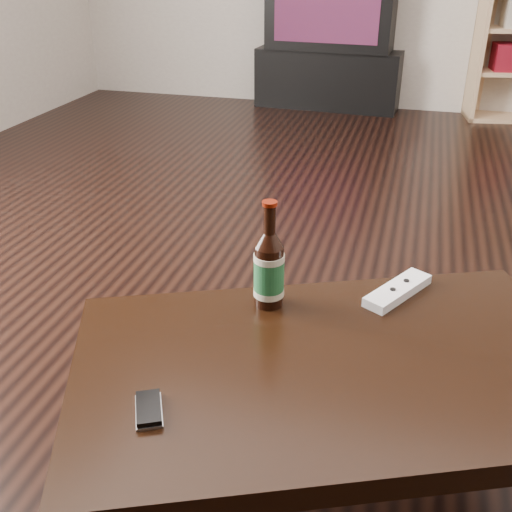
% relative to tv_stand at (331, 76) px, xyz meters
% --- Properties ---
extents(floor, '(5.00, 6.00, 0.01)m').
position_rel_tv_stand_xyz_m(floor, '(0.50, -3.01, -0.22)').
color(floor, black).
rests_on(floor, ground).
extents(tv_stand, '(1.10, 0.60, 0.43)m').
position_rel_tv_stand_xyz_m(tv_stand, '(0.00, 0.00, 0.00)').
color(tv_stand, black).
rests_on(tv_stand, floor).
extents(coffee_table, '(1.19, 0.96, 0.39)m').
position_rel_tv_stand_xyz_m(coffee_table, '(0.59, -3.73, 0.12)').
color(coffee_table, black).
rests_on(coffee_table, floor).
extents(beer_bottle, '(0.08, 0.08, 0.25)m').
position_rel_tv_stand_xyz_m(beer_bottle, '(0.41, -3.56, 0.26)').
color(beer_bottle, black).
rests_on(beer_bottle, coffee_table).
extents(phone, '(0.08, 0.10, 0.02)m').
position_rel_tv_stand_xyz_m(phone, '(0.30, -3.97, 0.18)').
color(phone, '#B5B5B7').
rests_on(phone, coffee_table).
extents(remote, '(0.15, 0.21, 0.03)m').
position_rel_tv_stand_xyz_m(remote, '(0.69, -3.44, 0.19)').
color(remote, white).
rests_on(remote, coffee_table).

